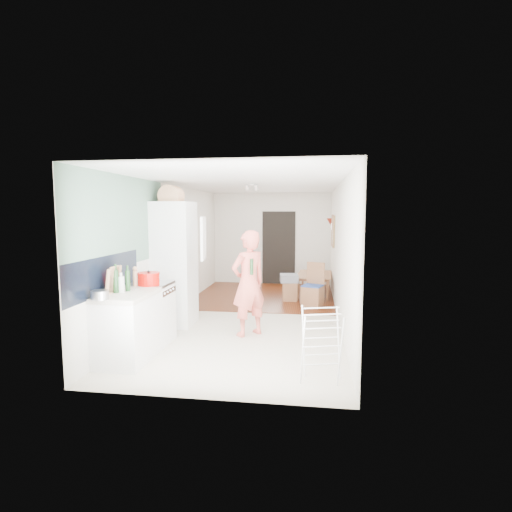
% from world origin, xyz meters
% --- Properties ---
extents(room_shell, '(3.20, 7.00, 2.50)m').
position_xyz_m(room_shell, '(0.00, 0.00, 1.25)').
color(room_shell, silver).
rests_on(room_shell, ground).
extents(floor, '(3.20, 7.00, 0.01)m').
position_xyz_m(floor, '(0.00, 0.00, 0.00)').
color(floor, '#BAB39C').
rests_on(floor, ground).
extents(wood_floor_overlay, '(3.20, 3.30, 0.01)m').
position_xyz_m(wood_floor_overlay, '(0.00, 1.85, 0.01)').
color(wood_floor_overlay, '#5B2910').
rests_on(wood_floor_overlay, room_shell).
extents(sage_wall_panel, '(0.02, 3.00, 1.30)m').
position_xyz_m(sage_wall_panel, '(-1.59, -2.00, 1.85)').
color(sage_wall_panel, slate).
rests_on(sage_wall_panel, room_shell).
extents(tile_splashback, '(0.02, 1.90, 0.50)m').
position_xyz_m(tile_splashback, '(-1.59, -2.55, 1.15)').
color(tile_splashback, black).
rests_on(tile_splashback, room_shell).
extents(doorway_recess, '(0.90, 0.04, 2.00)m').
position_xyz_m(doorway_recess, '(0.20, 3.48, 1.00)').
color(doorway_recess, black).
rests_on(doorway_recess, room_shell).
extents(base_cabinet, '(0.60, 0.90, 0.86)m').
position_xyz_m(base_cabinet, '(-1.30, -2.55, 0.43)').
color(base_cabinet, white).
rests_on(base_cabinet, room_shell).
extents(worktop, '(0.62, 0.92, 0.06)m').
position_xyz_m(worktop, '(-1.30, -2.55, 0.89)').
color(worktop, beige).
rests_on(worktop, room_shell).
extents(range_cooker, '(0.60, 0.60, 0.88)m').
position_xyz_m(range_cooker, '(-1.30, -1.80, 0.44)').
color(range_cooker, white).
rests_on(range_cooker, room_shell).
extents(cooker_top, '(0.60, 0.60, 0.04)m').
position_xyz_m(cooker_top, '(-1.30, -1.80, 0.90)').
color(cooker_top, '#B2B2B4').
rests_on(cooker_top, room_shell).
extents(fridge_housing, '(0.66, 0.66, 2.15)m').
position_xyz_m(fridge_housing, '(-1.27, -0.78, 1.07)').
color(fridge_housing, white).
rests_on(fridge_housing, room_shell).
extents(fridge_door, '(0.14, 0.56, 0.70)m').
position_xyz_m(fridge_door, '(-0.66, -1.08, 1.55)').
color(fridge_door, white).
rests_on(fridge_door, room_shell).
extents(fridge_interior, '(0.02, 0.52, 0.66)m').
position_xyz_m(fridge_interior, '(-0.96, -0.78, 1.55)').
color(fridge_interior, white).
rests_on(fridge_interior, room_shell).
extents(pinboard, '(0.03, 0.90, 0.70)m').
position_xyz_m(pinboard, '(1.58, 1.90, 1.55)').
color(pinboard, tan).
rests_on(pinboard, room_shell).
extents(pinboard_frame, '(0.00, 0.94, 0.74)m').
position_xyz_m(pinboard_frame, '(1.57, 1.90, 1.55)').
color(pinboard_frame, '#905A38').
rests_on(pinboard_frame, room_shell).
extents(wall_sconce, '(0.18, 0.18, 0.16)m').
position_xyz_m(wall_sconce, '(1.54, 2.55, 1.75)').
color(wall_sconce, maroon).
rests_on(wall_sconce, room_shell).
extents(person, '(0.86, 0.85, 1.99)m').
position_xyz_m(person, '(0.11, -1.22, 1.00)').
color(person, '#E76556').
rests_on(person, floor).
extents(dining_table, '(0.75, 1.26, 0.43)m').
position_xyz_m(dining_table, '(1.20, 2.13, 0.21)').
color(dining_table, '#905A38').
rests_on(dining_table, floor).
extents(dining_chair, '(0.49, 0.49, 0.92)m').
position_xyz_m(dining_chair, '(1.13, 0.89, 0.46)').
color(dining_chair, '#905A38').
rests_on(dining_chair, floor).
extents(stool, '(0.35, 0.35, 0.43)m').
position_xyz_m(stool, '(0.63, 1.38, 0.21)').
color(stool, '#905A38').
rests_on(stool, floor).
extents(grey_drape, '(0.44, 0.44, 0.17)m').
position_xyz_m(grey_drape, '(0.61, 1.39, 0.51)').
color(grey_drape, slate).
rests_on(grey_drape, stool).
extents(drying_rack, '(0.53, 0.50, 0.86)m').
position_xyz_m(drying_rack, '(1.23, -2.86, 0.43)').
color(drying_rack, white).
rests_on(drying_rack, floor).
extents(bread_bin, '(0.39, 0.37, 0.20)m').
position_xyz_m(bread_bin, '(-1.29, -0.79, 2.25)').
color(bread_bin, tan).
rests_on(bread_bin, fridge_housing).
extents(red_casserole, '(0.34, 0.34, 0.19)m').
position_xyz_m(red_casserole, '(-1.23, -1.99, 1.01)').
color(red_casserole, '#C20C05').
rests_on(red_casserole, cooker_top).
extents(steel_pan, '(0.27, 0.27, 0.11)m').
position_xyz_m(steel_pan, '(-1.43, -2.97, 0.97)').
color(steel_pan, '#B2B2B4').
rests_on(steel_pan, worktop).
extents(held_bottle, '(0.05, 0.05, 0.25)m').
position_xyz_m(held_bottle, '(0.18, -1.34, 1.13)').
color(held_bottle, '#1A3C1B').
rests_on(held_bottle, person).
extents(bottle_a, '(0.09, 0.09, 0.30)m').
position_xyz_m(bottle_a, '(-1.43, -2.57, 1.07)').
color(bottle_a, '#1A3C1B').
rests_on(bottle_a, worktop).
extents(bottle_b, '(0.08, 0.08, 0.28)m').
position_xyz_m(bottle_b, '(-1.33, -2.44, 1.06)').
color(bottle_b, '#1A3C1B').
rests_on(bottle_b, worktop).
extents(bottle_c, '(0.11, 0.11, 0.21)m').
position_xyz_m(bottle_c, '(-1.38, -2.52, 1.02)').
color(bottle_c, silver).
rests_on(bottle_c, worktop).
extents(pepper_mill_front, '(0.06, 0.06, 0.22)m').
position_xyz_m(pepper_mill_front, '(-1.40, -2.05, 1.03)').
color(pepper_mill_front, tan).
rests_on(pepper_mill_front, worktop).
extents(pepper_mill_back, '(0.07, 0.07, 0.22)m').
position_xyz_m(pepper_mill_back, '(-1.39, -2.08, 1.03)').
color(pepper_mill_back, tan).
rests_on(pepper_mill_back, worktop).
extents(chopping_boards, '(0.09, 0.26, 0.35)m').
position_xyz_m(chopping_boards, '(-1.46, -2.59, 1.10)').
color(chopping_boards, tan).
rests_on(chopping_boards, worktop).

